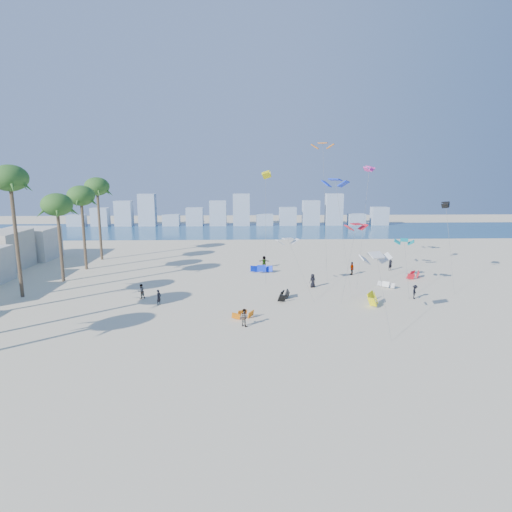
{
  "coord_description": "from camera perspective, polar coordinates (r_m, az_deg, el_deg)",
  "views": [
    {
      "loc": [
        1.37,
        -30.69,
        13.61
      ],
      "look_at": [
        3.0,
        16.0,
        4.5
      ],
      "focal_mm": 29.71,
      "sensor_mm": 36.0,
      "label": 1
    }
  ],
  "objects": [
    {
      "name": "flying_kites",
      "position": [
        51.44,
        11.04,
        8.11
      ],
      "size": [
        24.1,
        26.2,
        18.11
      ],
      "color": "silver",
      "rests_on": "ground"
    },
    {
      "name": "distant_skyline",
      "position": [
        113.21,
        -3.3,
        5.68
      ],
      "size": [
        85.0,
        3.0,
        8.4
      ],
      "color": "#9EADBF",
      "rests_on": "ground"
    },
    {
      "name": "palm_row",
      "position": [
        52.8,
        -29.49,
        6.6
      ],
      "size": [
        7.69,
        44.8,
        14.58
      ],
      "color": "brown",
      "rests_on": "ground"
    },
    {
      "name": "ground",
      "position": [
        33.6,
        -4.27,
        -12.89
      ],
      "size": [
        220.0,
        220.0,
        0.0
      ],
      "primitive_type": "plane",
      "color": "beige",
      "rests_on": "ground"
    },
    {
      "name": "ocean",
      "position": [
        103.6,
        -2.74,
        3.47
      ],
      "size": [
        220.0,
        220.0,
        0.0
      ],
      "primitive_type": "plane",
      "color": "navy",
      "rests_on": "ground"
    },
    {
      "name": "kitesurfer_mid",
      "position": [
        38.73,
        -1.6,
        -8.25
      ],
      "size": [
        1.01,
        0.99,
        1.64
      ],
      "primitive_type": "imported",
      "rotation": [
        0.0,
        0.0,
        2.41
      ],
      "color": "gray",
      "rests_on": "ground"
    },
    {
      "name": "kitesurfers_far",
      "position": [
        55.16,
        6.55,
        -2.41
      ],
      "size": [
        33.27,
        17.34,
        1.86
      ],
      "color": "black",
      "rests_on": "ground"
    },
    {
      "name": "grounded_kites",
      "position": [
        51.22,
        9.82,
        -4.0
      ],
      "size": [
        25.21,
        19.92,
        1.05
      ],
      "color": "orange",
      "rests_on": "ground"
    },
    {
      "name": "kitesurfer_near",
      "position": [
        45.86,
        -12.96,
        -5.45
      ],
      "size": [
        0.63,
        0.71,
        1.65
      ],
      "primitive_type": "imported",
      "rotation": [
        0.0,
        0.0,
        1.09
      ],
      "color": "black",
      "rests_on": "ground"
    }
  ]
}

